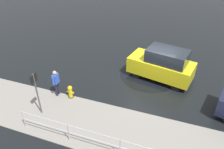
{
  "coord_description": "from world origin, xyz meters",
  "views": [
    {
      "loc": [
        -1.55,
        10.95,
        7.82
      ],
      "look_at": [
        2.03,
        1.01,
        0.9
      ],
      "focal_mm": 35.0,
      "sensor_mm": 36.0,
      "label": 1
    }
  ],
  "objects_px": {
    "moving_hatchback": "(162,64)",
    "pedestrian": "(56,81)",
    "fire_hydrant": "(70,92)",
    "sign_post": "(36,89)"
  },
  "relations": [
    {
      "from": "moving_hatchback",
      "to": "sign_post",
      "type": "relative_size",
      "value": 1.74
    },
    {
      "from": "moving_hatchback",
      "to": "pedestrian",
      "type": "relative_size",
      "value": 2.57
    },
    {
      "from": "moving_hatchback",
      "to": "fire_hydrant",
      "type": "bearing_deg",
      "value": 39.58
    },
    {
      "from": "fire_hydrant",
      "to": "pedestrian",
      "type": "relative_size",
      "value": 0.5
    },
    {
      "from": "fire_hydrant",
      "to": "pedestrian",
      "type": "bearing_deg",
      "value": 2.83
    },
    {
      "from": "fire_hydrant",
      "to": "moving_hatchback",
      "type": "bearing_deg",
      "value": -140.42
    },
    {
      "from": "pedestrian",
      "to": "fire_hydrant",
      "type": "bearing_deg",
      "value": -177.17
    },
    {
      "from": "sign_post",
      "to": "pedestrian",
      "type": "bearing_deg",
      "value": -89.98
    },
    {
      "from": "moving_hatchback",
      "to": "sign_post",
      "type": "xyz_separation_m",
      "value": [
        5.22,
        5.27,
        0.55
      ]
    },
    {
      "from": "pedestrian",
      "to": "moving_hatchback",
      "type": "bearing_deg",
      "value": -144.76
    }
  ]
}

